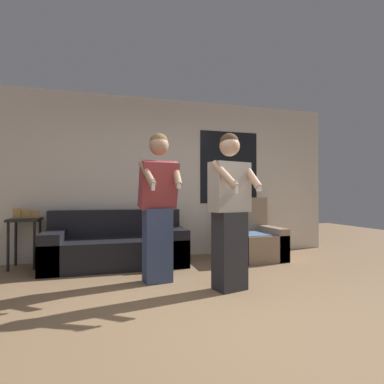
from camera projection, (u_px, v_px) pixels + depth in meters
ground_plane at (223, 316)px, 2.58m from camera, size 14.00×14.00×0.00m
wall_back at (167, 177)px, 5.17m from camera, size 6.18×0.07×2.70m
couch at (117, 246)px, 4.47m from camera, size 2.00×0.91×0.81m
armchair at (250, 239)px, 4.98m from camera, size 0.88×0.89×1.00m
side_table at (25, 227)px, 4.32m from camera, size 0.41×0.44×0.86m
person_left at (158, 205)px, 3.59m from camera, size 0.49×0.55×1.79m
person_right at (230, 210)px, 3.32m from camera, size 0.52×0.54×1.74m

